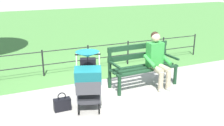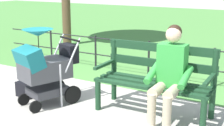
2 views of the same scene
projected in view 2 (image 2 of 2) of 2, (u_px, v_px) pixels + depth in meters
The scene contains 6 objects.
ground_plane at pixel (103, 104), 4.89m from camera, with size 60.00×60.00×0.00m, color #ADA89E.
park_bench at pixel (156, 76), 4.46m from camera, with size 1.62×0.66×0.96m.
person_on_bench at pixel (169, 73), 4.10m from camera, with size 0.55×0.74×1.28m.
stroller at pixel (44, 66), 4.71m from camera, with size 0.75×0.99×1.15m.
handbag at pixel (26, 89), 5.15m from camera, with size 0.32×0.14×0.37m.
park_fence at pixel (162, 57), 6.01m from camera, with size 7.34×0.04×0.70m.
Camera 2 is at (-2.48, 3.85, 1.83)m, focal length 51.71 mm.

